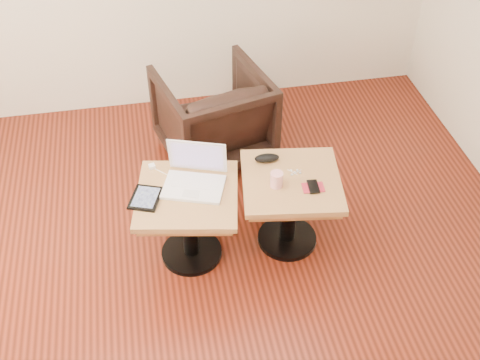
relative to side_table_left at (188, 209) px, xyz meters
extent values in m
cube|color=#41150B|center=(0.01, -0.42, -0.41)|extent=(4.50, 4.50, 0.01)
cylinder|color=black|center=(0.00, 0.00, -0.40)|extent=(0.40, 0.40, 0.03)
cylinder|color=black|center=(0.00, 0.00, -0.14)|extent=(0.10, 0.10, 0.48)
cube|color=#974D24|center=(0.00, 0.00, 0.08)|extent=(0.65, 0.65, 0.04)
cube|color=olive|center=(0.00, 0.00, 0.12)|extent=(0.70, 0.70, 0.04)
cylinder|color=black|center=(0.65, 0.00, -0.40)|extent=(0.40, 0.40, 0.03)
cylinder|color=black|center=(0.65, 0.00, -0.14)|extent=(0.10, 0.10, 0.48)
cube|color=#974D24|center=(0.65, 0.00, 0.08)|extent=(0.63, 0.63, 0.04)
cube|color=olive|center=(0.65, 0.00, 0.12)|extent=(0.68, 0.68, 0.04)
cube|color=white|center=(0.04, 0.03, 0.15)|extent=(0.42, 0.35, 0.02)
cube|color=silver|center=(0.06, 0.07, 0.16)|extent=(0.32, 0.21, 0.00)
cube|color=silver|center=(0.02, -0.03, 0.16)|extent=(0.11, 0.09, 0.00)
cube|color=white|center=(0.09, 0.17, 0.28)|extent=(0.35, 0.16, 0.24)
cube|color=maroon|center=(0.09, 0.17, 0.28)|extent=(0.31, 0.13, 0.20)
cube|color=black|center=(-0.25, -0.01, 0.14)|extent=(0.23, 0.26, 0.01)
cube|color=#191E38|center=(-0.25, -0.01, 0.15)|extent=(0.19, 0.21, 0.00)
cube|color=white|center=(-0.19, 0.27, 0.15)|extent=(0.05, 0.05, 0.02)
ellipsoid|color=black|center=(0.54, 0.20, 0.16)|extent=(0.16, 0.08, 0.05)
cylinder|color=#DF5164|center=(0.54, -0.04, 0.19)|extent=(0.08, 0.08, 0.10)
sphere|color=white|center=(0.68, 0.05, 0.14)|extent=(0.02, 0.02, 0.02)
sphere|color=white|center=(0.70, 0.07, 0.14)|extent=(0.02, 0.02, 0.02)
sphere|color=white|center=(0.66, 0.08, 0.14)|extent=(0.02, 0.02, 0.02)
sphere|color=white|center=(0.71, 0.04, 0.14)|extent=(0.02, 0.02, 0.02)
sphere|color=white|center=(0.66, 0.04, 0.14)|extent=(0.02, 0.02, 0.02)
cylinder|color=white|center=(0.68, 0.05, 0.14)|extent=(0.08, 0.05, 0.00)
cube|color=maroon|center=(0.76, -0.10, 0.14)|extent=(0.14, 0.10, 0.01)
cube|color=black|center=(0.76, -0.10, 0.15)|extent=(0.07, 0.12, 0.01)
imported|color=black|center=(0.31, 1.03, -0.06)|extent=(0.93, 0.94, 0.71)
camera|label=1|loc=(-0.18, -2.65, 2.59)|focal=45.00mm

